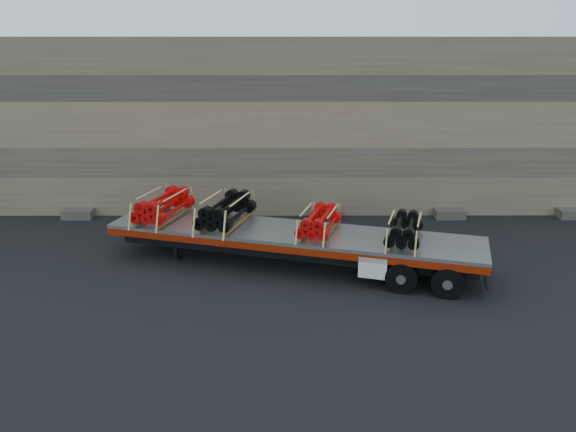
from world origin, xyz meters
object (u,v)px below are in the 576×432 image
Objects in this scene: bundle_midfront at (226,212)px; bundle_rear at (404,230)px; trailer at (291,248)px; bundle_front at (163,207)px; bundle_midrear at (319,222)px.

bundle_rear is at bearing 0.00° from bundle_midfront.
trailer is 5.04× the size of bundle_front.
trailer is 5.99× the size of bundle_rear.
bundle_front is (-4.27, 1.26, 1.01)m from trailer.
bundle_midrear is at bearing 0.00° from bundle_midfront.
bundle_rear is at bearing 0.00° from bundle_front.
bundle_front is at bearing 180.00° from bundle_rear.
bundle_front is at bearing 180.00° from bundle_midfront.
bundle_midfront is (-2.11, 0.62, 1.02)m from trailer.
bundle_front is at bearing 180.00° from bundle_midrear.
trailer is at bearing 180.00° from bundle_rear.
trailer is 4.85× the size of bundle_midfront.
trailer is 3.60m from bundle_rear.
bundle_midfront reaches higher than bundle_midrear.
bundle_rear is (7.60, -2.24, -0.07)m from bundle_front.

